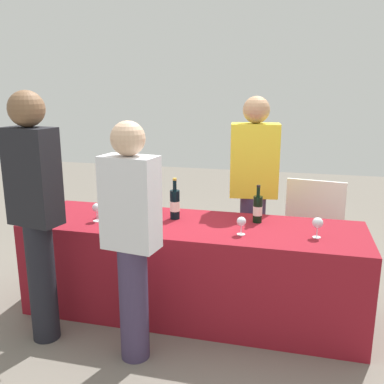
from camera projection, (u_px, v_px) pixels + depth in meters
The scene contains 14 objects.
ground_plane at pixel (192, 311), 3.43m from camera, with size 12.00×12.00×0.00m, color slate.
tasting_table at pixel (192, 268), 3.34m from camera, with size 2.58×0.76×0.74m, color maroon.
wine_bottle_0 at pixel (111, 201), 3.51m from camera, with size 0.07×0.07×0.30m.
wine_bottle_1 at pixel (156, 200), 3.49m from camera, with size 0.08×0.08×0.31m.
wine_bottle_2 at pixel (175, 204), 3.35m from camera, with size 0.08×0.08×0.33m.
wine_bottle_3 at pixel (258, 209), 3.27m from camera, with size 0.07×0.07×0.29m.
wine_glass_0 at pixel (97, 208), 3.29m from camera, with size 0.07×0.07×0.14m.
wine_glass_1 at pixel (136, 210), 3.27m from camera, with size 0.08×0.08×0.14m.
wine_glass_2 at pixel (241, 222), 3.00m from camera, with size 0.07×0.07×0.13m.
wine_glass_3 at pixel (318, 223), 2.93m from camera, with size 0.08×0.08×0.14m.
server_pouring at pixel (254, 187), 3.69m from camera, with size 0.43×0.27×1.68m.
guest_0 at pixel (35, 207), 2.84m from camera, with size 0.37×0.25×1.74m.
guest_1 at pixel (131, 234), 2.65m from camera, with size 0.37×0.24×1.56m.
menu_board at pixel (313, 228), 4.03m from camera, with size 0.54×0.03×0.91m, color white.
Camera 1 is at (0.76, -3.01, 1.76)m, focal length 39.89 mm.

